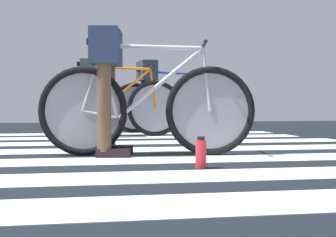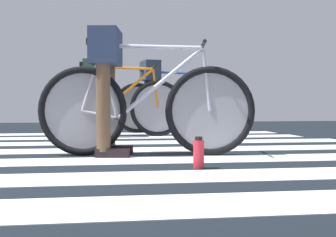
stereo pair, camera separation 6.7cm
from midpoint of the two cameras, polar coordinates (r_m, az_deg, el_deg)
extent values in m
cube|color=black|center=(3.43, -9.00, -5.30)|extent=(18.00, 14.00, 0.02)
cube|color=silver|center=(1.86, -10.16, -11.01)|extent=(5.20, 0.44, 0.00)
cube|color=silver|center=(2.59, -11.04, -7.40)|extent=(5.20, 0.44, 0.00)
cube|color=silver|center=(3.35, -8.48, -5.27)|extent=(5.20, 0.44, 0.00)
cube|color=silver|center=(4.11, -7.80, -3.96)|extent=(5.20, 0.44, 0.00)
cube|color=silver|center=(4.88, -7.94, -3.05)|extent=(5.20, 0.44, 0.00)
cube|color=silver|center=(5.63, -9.95, -2.41)|extent=(5.20, 0.44, 0.00)
cube|color=silver|center=(6.37, -10.32, -1.92)|extent=(5.20, 0.44, 0.00)
torus|color=black|center=(3.71, -11.10, 0.91)|extent=(0.72, 0.17, 0.72)
torus|color=black|center=(3.66, 4.78, 0.93)|extent=(0.72, 0.17, 0.72)
cylinder|color=gray|center=(3.71, -11.10, 0.91)|extent=(0.60, 0.10, 0.61)
cylinder|color=gray|center=(3.66, 4.78, 0.93)|extent=(0.60, 0.10, 0.61)
cylinder|color=#B2B1C4|center=(3.68, -2.44, 8.90)|extent=(0.80, 0.16, 0.05)
cylinder|color=#B2B1C4|center=(3.65, -1.49, 4.39)|extent=(0.70, 0.14, 0.59)
cylinder|color=#B2B1C4|center=(3.68, -7.75, 4.50)|extent=(0.16, 0.06, 0.59)
cylinder|color=#B2B1C4|center=(3.69, -8.96, 0.45)|extent=(0.29, 0.07, 0.09)
cylinder|color=#B2B1C4|center=(3.70, -9.91, 4.94)|extent=(0.19, 0.05, 0.53)
cylinder|color=#B2B1C4|center=(3.66, 4.32, 4.84)|extent=(0.09, 0.04, 0.50)
cube|color=black|center=(3.72, -8.70, 9.42)|extent=(0.25, 0.13, 0.05)
cylinder|color=black|center=(3.68, 3.86, 9.04)|extent=(0.11, 0.52, 0.03)
cylinder|color=#4C4C51|center=(3.67, -6.80, -0.01)|extent=(0.07, 0.34, 0.02)
cylinder|color=brown|center=(3.82, -7.91, 3.20)|extent=(0.11, 0.11, 0.91)
cylinder|color=brown|center=(3.54, -8.52, 3.30)|extent=(0.11, 0.11, 0.91)
cube|color=#24304D|center=(3.71, -8.23, 8.78)|extent=(0.28, 0.44, 0.28)
cube|color=black|center=(3.83, -6.84, -3.88)|extent=(0.27, 0.14, 0.07)
cube|color=black|center=(3.55, -7.37, -4.33)|extent=(0.27, 0.14, 0.07)
torus|color=black|center=(5.77, -12.01, 1.22)|extent=(0.72, 0.08, 0.72)
torus|color=black|center=(5.84, -1.94, 1.27)|extent=(0.72, 0.08, 0.72)
cylinder|color=gray|center=(5.77, -12.01, 1.22)|extent=(0.61, 0.02, 0.61)
cylinder|color=gray|center=(5.84, -1.94, 1.27)|extent=(0.61, 0.02, 0.61)
cylinder|color=orange|center=(5.80, -6.47, 6.30)|extent=(0.80, 0.06, 0.05)
cylinder|color=orange|center=(5.79, -5.86, 3.43)|extent=(0.70, 0.06, 0.59)
cylinder|color=orange|center=(5.77, -9.83, 3.52)|extent=(0.15, 0.04, 0.59)
cylinder|color=orange|center=(5.77, -10.61, 0.93)|extent=(0.29, 0.04, 0.09)
cylinder|color=orange|center=(5.77, -11.23, 3.81)|extent=(0.19, 0.03, 0.53)
cylinder|color=orange|center=(5.83, -2.24, 3.72)|extent=(0.09, 0.03, 0.50)
cube|color=black|center=(5.79, -10.45, 6.69)|extent=(0.24, 0.10, 0.05)
cylinder|color=black|center=(5.85, -2.53, 6.37)|extent=(0.04, 0.52, 0.03)
cylinder|color=#4C4C51|center=(5.77, -9.22, 0.64)|extent=(0.03, 0.34, 0.02)
cylinder|color=tan|center=(5.91, -10.14, 2.47)|extent=(0.11, 0.11, 0.87)
cylinder|color=tan|center=(5.63, -10.11, 2.51)|extent=(0.11, 0.11, 0.87)
cube|color=#264034|center=(5.78, -10.14, 5.81)|extent=(0.23, 0.42, 0.28)
cube|color=black|center=(5.92, -9.44, -1.88)|extent=(0.26, 0.11, 0.07)
cube|color=black|center=(5.64, -9.37, -2.06)|extent=(0.26, 0.11, 0.07)
torus|color=black|center=(6.55, -4.54, 1.33)|extent=(0.72, 0.16, 0.72)
torus|color=black|center=(6.84, 3.82, 1.35)|extent=(0.72, 0.16, 0.72)
cylinder|color=gray|center=(6.55, -4.54, 1.33)|extent=(0.60, 0.09, 0.61)
cylinder|color=gray|center=(6.84, 3.82, 1.35)|extent=(0.60, 0.09, 0.61)
cylinder|color=#2D4FA8|center=(6.71, 0.14, 5.70)|extent=(0.80, 0.15, 0.05)
cylinder|color=#2D4FA8|center=(6.71, 0.63, 3.22)|extent=(0.70, 0.13, 0.59)
cylinder|color=#2D4FA8|center=(6.60, -2.68, 3.33)|extent=(0.16, 0.06, 0.59)
cylinder|color=#2D4FA8|center=(6.58, -3.35, 1.07)|extent=(0.29, 0.07, 0.09)
cylinder|color=#2D4FA8|center=(6.57, -3.86, 3.60)|extent=(0.19, 0.05, 0.53)
cylinder|color=#2D4FA8|center=(6.84, 3.59, 3.44)|extent=(0.09, 0.04, 0.50)
cube|color=black|center=(6.60, -3.19, 6.11)|extent=(0.25, 0.12, 0.05)
cylinder|color=black|center=(6.84, 3.36, 5.71)|extent=(0.10, 0.52, 0.03)
cylinder|color=#4C4C51|center=(6.61, -2.17, 0.81)|extent=(0.07, 0.34, 0.02)
cylinder|color=brown|center=(6.73, -3.23, 2.73)|extent=(0.11, 0.11, 0.94)
cylinder|color=brown|center=(6.46, -2.62, 2.77)|extent=(0.11, 0.11, 0.94)
cube|color=#253547|center=(6.61, -2.93, 5.97)|extent=(0.28, 0.44, 0.28)
cube|color=#5B2220|center=(6.75, -2.64, -1.40)|extent=(0.27, 0.14, 0.07)
cube|color=#5B2220|center=(6.48, -2.01, -1.53)|extent=(0.27, 0.14, 0.07)
cylinder|color=red|center=(2.95, 3.49, -4.47)|extent=(0.07, 0.07, 0.18)
cylinder|color=black|center=(2.94, 3.49, -2.48)|extent=(0.05, 0.05, 0.02)
camera|label=1|loc=(0.03, -99.16, -0.29)|focal=48.90mm
camera|label=2|loc=(0.03, 80.84, 0.29)|focal=48.90mm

